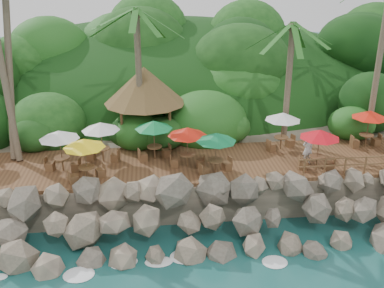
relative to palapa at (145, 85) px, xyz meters
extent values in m
plane|color=#19514F|center=(2.47, -9.73, -5.79)|extent=(140.00, 140.00, 0.00)
cube|color=gray|center=(2.47, 6.27, -4.74)|extent=(32.00, 25.20, 2.10)
ellipsoid|color=#143811|center=(2.47, 13.77, -5.79)|extent=(44.80, 28.00, 15.40)
cube|color=brown|center=(2.47, -3.73, -3.59)|extent=(26.00, 5.00, 0.20)
ellipsoid|color=white|center=(-6.53, -9.43, -5.76)|extent=(1.20, 0.80, 0.06)
ellipsoid|color=white|center=(-3.53, -9.43, -5.76)|extent=(1.20, 0.80, 0.06)
ellipsoid|color=white|center=(-0.53, -9.43, -5.76)|extent=(1.20, 0.80, 0.06)
ellipsoid|color=white|center=(2.47, -9.43, -5.76)|extent=(1.20, 0.80, 0.06)
ellipsoid|color=white|center=(5.47, -9.43, -5.76)|extent=(1.20, 0.80, 0.06)
ellipsoid|color=white|center=(8.47, -9.43, -5.76)|extent=(1.20, 0.80, 0.06)
cylinder|color=brown|center=(-7.44, -1.81, 1.98)|extent=(1.16, 1.94, 10.87)
cylinder|color=brown|center=(-7.10, -1.45, 2.32)|extent=(1.16, 2.29, 11.51)
cylinder|color=brown|center=(-0.29, -0.84, 0.48)|extent=(0.45, 0.80, 7.95)
ellipsoid|color=#23601E|center=(-0.29, -0.84, 4.45)|extent=(6.00, 6.00, 2.40)
cylinder|color=brown|center=(8.51, -1.03, 0.06)|extent=(0.57, 0.60, 7.10)
ellipsoid|color=#23601E|center=(8.51, -1.03, 3.60)|extent=(6.00, 6.00, 2.40)
cylinder|color=brown|center=(14.02, -0.96, 1.47)|extent=(1.02, 1.67, 9.88)
cylinder|color=brown|center=(-1.40, -1.40, -2.29)|extent=(0.16, 0.16, 2.40)
cylinder|color=brown|center=(1.40, -1.40, -2.29)|extent=(0.16, 0.16, 2.40)
cylinder|color=brown|center=(-1.40, 1.40, -2.29)|extent=(0.16, 0.16, 2.40)
cylinder|color=brown|center=(1.40, 1.40, -2.29)|extent=(0.16, 0.16, 2.40)
cone|color=brown|center=(0.00, 0.00, 0.01)|extent=(4.96, 4.96, 2.20)
cylinder|color=brown|center=(-4.47, -4.04, -3.12)|extent=(0.08, 0.08, 0.74)
cylinder|color=brown|center=(-4.47, -4.04, -2.74)|extent=(0.84, 0.84, 0.05)
cylinder|color=brown|center=(-4.47, -4.04, -2.39)|extent=(0.05, 0.05, 2.20)
cone|color=white|center=(-4.47, -4.04, -1.44)|extent=(2.10, 2.10, 0.45)
cube|color=brown|center=(-5.16, -3.93, -3.26)|extent=(0.48, 0.48, 0.46)
cube|color=brown|center=(-3.78, -4.15, -3.26)|extent=(0.48, 0.48, 0.46)
cylinder|color=brown|center=(7.90, -2.41, -3.12)|extent=(0.08, 0.08, 0.74)
cylinder|color=brown|center=(7.90, -2.41, -2.74)|extent=(0.84, 0.84, 0.05)
cylinder|color=brown|center=(7.90, -2.41, -2.39)|extent=(0.05, 0.05, 2.20)
cone|color=white|center=(7.90, -2.41, -1.44)|extent=(2.10, 2.10, 0.45)
cube|color=brown|center=(7.25, -2.66, -3.26)|extent=(0.54, 0.54, 0.46)
cube|color=brown|center=(8.55, -2.15, -3.26)|extent=(0.54, 0.54, 0.46)
cylinder|color=brown|center=(0.43, -3.04, -3.12)|extent=(0.08, 0.08, 0.74)
cylinder|color=brown|center=(0.43, -3.04, -2.74)|extent=(0.84, 0.84, 0.05)
cylinder|color=brown|center=(0.43, -3.04, -2.39)|extent=(0.05, 0.05, 2.20)
cone|color=#0D7A3A|center=(0.43, -3.04, -1.44)|extent=(2.10, 2.10, 0.45)
cube|color=brown|center=(-0.24, -3.26, -3.26)|extent=(0.53, 0.53, 0.46)
cube|color=brown|center=(1.09, -2.82, -3.26)|extent=(0.53, 0.53, 0.46)
cylinder|color=brown|center=(2.16, -4.27, -3.12)|extent=(0.08, 0.08, 0.74)
cylinder|color=brown|center=(2.16, -4.27, -2.74)|extent=(0.84, 0.84, 0.05)
cylinder|color=brown|center=(2.16, -4.27, -2.39)|extent=(0.05, 0.05, 2.20)
cone|color=red|center=(2.16, -4.27, -1.44)|extent=(2.10, 2.10, 0.45)
cube|color=brown|center=(1.46, -4.20, -3.26)|extent=(0.46, 0.46, 0.46)
cube|color=brown|center=(2.85, -4.33, -3.26)|extent=(0.46, 0.46, 0.46)
cylinder|color=brown|center=(-2.45, -2.99, -3.12)|extent=(0.08, 0.08, 0.74)
cylinder|color=brown|center=(-2.45, -2.99, -2.74)|extent=(0.84, 0.84, 0.05)
cylinder|color=brown|center=(-2.45, -2.99, -2.39)|extent=(0.05, 0.05, 2.20)
cone|color=silver|center=(-2.45, -2.99, -1.44)|extent=(2.10, 2.10, 0.45)
cube|color=brown|center=(-3.13, -2.83, -3.26)|extent=(0.51, 0.51, 0.46)
cube|color=brown|center=(-1.77, -3.16, -3.26)|extent=(0.51, 0.51, 0.46)
cylinder|color=brown|center=(13.10, -2.58, -3.12)|extent=(0.08, 0.08, 0.74)
cylinder|color=brown|center=(13.10, -2.58, -2.74)|extent=(0.84, 0.84, 0.05)
cylinder|color=brown|center=(13.10, -2.58, -2.39)|extent=(0.05, 0.05, 2.20)
cone|color=red|center=(13.10, -2.58, -1.44)|extent=(2.10, 2.10, 0.45)
cube|color=brown|center=(12.40, -2.63, -3.26)|extent=(0.45, 0.45, 0.46)
cube|color=brown|center=(13.79, -2.53, -3.26)|extent=(0.45, 0.45, 0.46)
cylinder|color=brown|center=(-3.05, -5.33, -3.12)|extent=(0.08, 0.08, 0.74)
cylinder|color=brown|center=(-3.05, -5.33, -2.74)|extent=(0.84, 0.84, 0.05)
cylinder|color=brown|center=(-3.05, -5.33, -2.39)|extent=(0.05, 0.05, 2.20)
cone|color=yellow|center=(-3.05, -5.33, -1.44)|extent=(2.10, 2.10, 0.45)
cube|color=brown|center=(-3.68, -5.62, -3.26)|extent=(0.56, 0.56, 0.46)
cube|color=brown|center=(-2.41, -5.04, -3.26)|extent=(0.56, 0.56, 0.46)
cylinder|color=brown|center=(8.97, -5.33, -3.12)|extent=(0.08, 0.08, 0.74)
cylinder|color=brown|center=(8.97, -5.33, -2.74)|extent=(0.84, 0.84, 0.05)
cylinder|color=brown|center=(8.97, -5.33, -2.39)|extent=(0.05, 0.05, 2.20)
cone|color=red|center=(8.97, -5.33, -1.44)|extent=(2.10, 2.10, 0.45)
cube|color=brown|center=(8.29, -5.21, -3.26)|extent=(0.48, 0.48, 0.46)
cube|color=brown|center=(9.66, -5.45, -3.26)|extent=(0.48, 0.48, 0.46)
cylinder|color=brown|center=(3.55, -5.21, -3.12)|extent=(0.08, 0.08, 0.74)
cylinder|color=brown|center=(3.55, -5.21, -2.74)|extent=(0.84, 0.84, 0.05)
cylinder|color=brown|center=(3.55, -5.21, -2.39)|extent=(0.05, 0.05, 2.20)
cone|color=#0C6E3A|center=(3.55, -5.21, -1.44)|extent=(2.10, 2.10, 0.45)
cube|color=brown|center=(2.91, -5.49, -3.26)|extent=(0.55, 0.55, 0.46)
cube|color=brown|center=(4.19, -4.93, -3.26)|extent=(0.55, 0.55, 0.46)
cylinder|color=brown|center=(8.02, -6.08, -2.99)|extent=(0.10, 0.10, 1.00)
cylinder|color=brown|center=(9.12, -6.08, -2.99)|extent=(0.10, 0.10, 1.00)
cylinder|color=brown|center=(10.22, -6.08, -2.99)|extent=(0.10, 0.10, 1.00)
cylinder|color=brown|center=(11.32, -6.08, -2.99)|extent=(0.10, 0.10, 1.00)
cube|color=brown|center=(11.87, -6.08, -2.54)|extent=(8.30, 0.06, 0.06)
cube|color=brown|center=(11.87, -6.08, -2.94)|extent=(8.30, 0.06, 0.06)
imported|color=white|center=(8.75, -4.48, -2.64)|extent=(0.67, 0.49, 1.69)
camera|label=1|loc=(0.17, -25.33, 6.64)|focal=40.35mm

